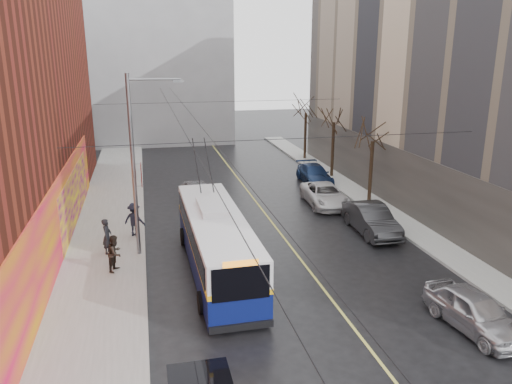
# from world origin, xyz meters

# --- Properties ---
(ground) EXTENTS (140.00, 140.00, 0.00)m
(ground) POSITION_xyz_m (0.00, 0.00, 0.00)
(ground) COLOR black
(ground) RESTS_ON ground
(sidewalk_left) EXTENTS (4.00, 60.00, 0.15)m
(sidewalk_left) POSITION_xyz_m (-8.00, 12.00, 0.07)
(sidewalk_left) COLOR gray
(sidewalk_left) RESTS_ON ground
(sidewalk_right) EXTENTS (2.00, 60.00, 0.15)m
(sidewalk_right) POSITION_xyz_m (9.00, 12.00, 0.07)
(sidewalk_right) COLOR gray
(sidewalk_right) RESTS_ON ground
(lane_line) EXTENTS (0.12, 50.00, 0.01)m
(lane_line) POSITION_xyz_m (1.50, 14.00, 0.00)
(lane_line) COLOR #BFB74C
(lane_line) RESTS_ON ground
(building_right) EXTENTS (14.06, 36.00, 16.00)m
(building_right) POSITION_xyz_m (16.99, 14.00, 7.99)
(building_right) COLOR tan
(building_right) RESTS_ON ground
(building_far) EXTENTS (20.50, 12.10, 18.00)m
(building_far) POSITION_xyz_m (-6.00, 44.99, 9.02)
(building_far) COLOR gray
(building_far) RESTS_ON ground
(streetlight_pole) EXTENTS (2.65, 0.60, 9.00)m
(streetlight_pole) POSITION_xyz_m (-6.14, 10.00, 4.85)
(streetlight_pole) COLOR slate
(streetlight_pole) RESTS_ON ground
(catenary_wires) EXTENTS (18.00, 60.00, 0.22)m
(catenary_wires) POSITION_xyz_m (-2.54, 14.77, 6.25)
(catenary_wires) COLOR black
(tree_near) EXTENTS (3.20, 3.20, 6.40)m
(tree_near) POSITION_xyz_m (9.00, 16.00, 4.98)
(tree_near) COLOR black
(tree_near) RESTS_ON ground
(tree_mid) EXTENTS (3.20, 3.20, 6.68)m
(tree_mid) POSITION_xyz_m (9.00, 23.00, 5.25)
(tree_mid) COLOR black
(tree_mid) RESTS_ON ground
(tree_far) EXTENTS (3.20, 3.20, 6.57)m
(tree_far) POSITION_xyz_m (9.00, 30.00, 5.14)
(tree_far) COLOR black
(tree_far) RESTS_ON ground
(pigeons_flying) EXTENTS (3.29, 2.38, 1.96)m
(pigeons_flying) POSITION_xyz_m (-3.16, 9.68, 7.39)
(pigeons_flying) COLOR slate
(trolleybus) EXTENTS (2.77, 11.40, 5.38)m
(trolleybus) POSITION_xyz_m (-2.75, 7.36, 1.49)
(trolleybus) COLOR #0A1350
(trolleybus) RESTS_ON ground
(parked_car_a) EXTENTS (2.24, 4.51, 1.48)m
(parked_car_a) POSITION_xyz_m (5.80, 0.27, 0.74)
(parked_car_a) COLOR #B4B4B9
(parked_car_a) RESTS_ON ground
(parked_car_b) EXTENTS (1.85, 5.01, 1.64)m
(parked_car_b) POSITION_xyz_m (6.51, 10.49, 0.82)
(parked_car_b) COLOR #2B2B2E
(parked_car_b) RESTS_ON ground
(parked_car_c) EXTENTS (2.64, 5.23, 1.42)m
(parked_car_c) POSITION_xyz_m (5.80, 16.02, 0.71)
(parked_car_c) COLOR silver
(parked_car_c) RESTS_ON ground
(parked_car_d) EXTENTS (2.17, 4.96, 1.42)m
(parked_car_d) POSITION_xyz_m (7.00, 21.53, 0.71)
(parked_car_d) COLOR navy
(parked_car_d) RESTS_ON ground
(following_car) EXTENTS (2.15, 4.74, 1.58)m
(following_car) POSITION_xyz_m (-2.45, 17.85, 0.79)
(following_car) COLOR #ACACB1
(following_car) RESTS_ON ground
(pedestrian_a) EXTENTS (0.57, 0.74, 1.81)m
(pedestrian_a) POSITION_xyz_m (-7.81, 10.38, 1.05)
(pedestrian_a) COLOR black
(pedestrian_a) RESTS_ON sidewalk_left
(pedestrian_b) EXTENTS (0.95, 1.04, 1.72)m
(pedestrian_b) POSITION_xyz_m (-7.33, 8.19, 1.01)
(pedestrian_b) COLOR black
(pedestrian_b) RESTS_ON sidewalk_left
(pedestrian_c) EXTENTS (1.39, 1.17, 1.86)m
(pedestrian_c) POSITION_xyz_m (-6.50, 12.62, 1.08)
(pedestrian_c) COLOR black
(pedestrian_c) RESTS_ON sidewalk_left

